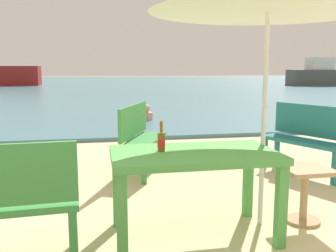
# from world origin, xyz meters

# --- Properties ---
(sea_water) EXTENTS (120.00, 50.00, 0.08)m
(sea_water) POSITION_xyz_m (0.00, 30.00, 0.04)
(sea_water) COLOR teal
(sea_water) RESTS_ON ground_plane
(picnic_table_green) EXTENTS (1.40, 0.80, 0.76)m
(picnic_table_green) POSITION_xyz_m (-0.45, 0.60, 0.65)
(picnic_table_green) COLOR #4C9E47
(picnic_table_green) RESTS_ON ground_plane
(beer_bottle_amber) EXTENTS (0.07, 0.07, 0.26)m
(beer_bottle_amber) POSITION_xyz_m (-0.73, 0.65, 0.85)
(beer_bottle_amber) COLOR brown
(beer_bottle_amber) RESTS_ON picnic_table_green
(side_table_wood) EXTENTS (0.44, 0.44, 0.54)m
(side_table_wood) POSITION_xyz_m (0.66, 0.69, 0.35)
(side_table_wood) COLOR tan
(side_table_wood) RESTS_ON ground_plane
(bench_teal_center) EXTENTS (0.84, 1.24, 0.95)m
(bench_teal_center) POSITION_xyz_m (1.60, 2.25, 0.54)
(bench_teal_center) COLOR #237275
(bench_teal_center) RESTS_ON ground_plane
(bench_green_right) EXTENTS (0.79, 1.25, 0.95)m
(bench_green_right) POSITION_xyz_m (-0.68, 2.73, 0.54)
(bench_green_right) COLOR #3D8C42
(bench_green_right) RESTS_ON ground_plane
(swimmer_person) EXTENTS (0.34, 0.34, 0.41)m
(swimmer_person) POSITION_xyz_m (0.02, 7.41, 0.24)
(swimmer_person) COLOR tan
(swimmer_person) RESTS_ON sea_water
(boat_cargo_ship) EXTENTS (5.84, 1.59, 2.12)m
(boat_cargo_ship) POSITION_xyz_m (16.08, 24.07, 0.84)
(boat_cargo_ship) COLOR #4C4C4C
(boat_cargo_ship) RESTS_ON sea_water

